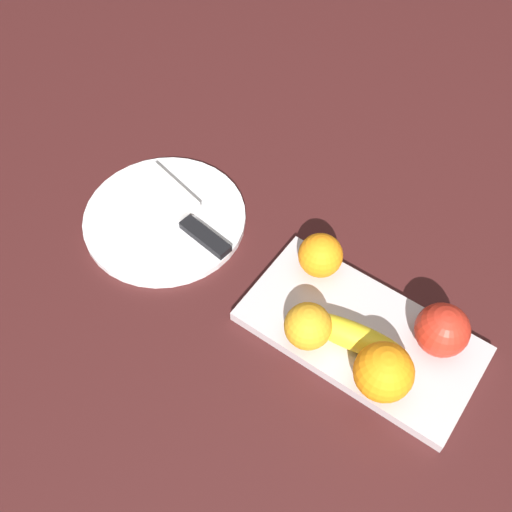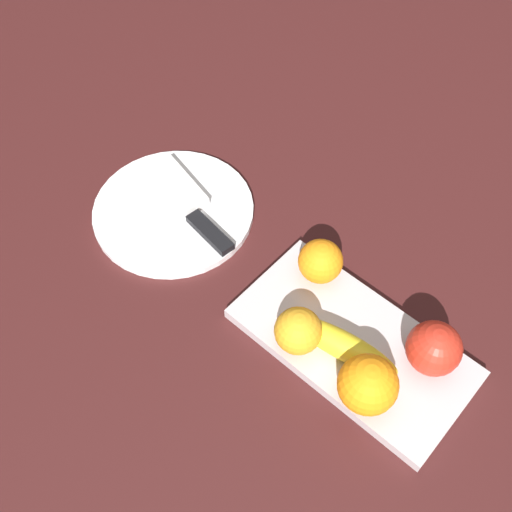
{
  "view_description": "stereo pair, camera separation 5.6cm",
  "coord_description": "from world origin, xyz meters",
  "px_view_note": "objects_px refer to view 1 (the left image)",
  "views": [
    {
      "loc": [
        -0.09,
        0.4,
        0.75
      ],
      "look_at": [
        0.2,
        -0.01,
        0.05
      ],
      "focal_mm": 43.05,
      "sensor_mm": 36.0,
      "label": 1
    },
    {
      "loc": [
        -0.13,
        0.36,
        0.75
      ],
      "look_at": [
        0.2,
        -0.01,
        0.05
      ],
      "focal_mm": 43.05,
      "sensor_mm": 36.0,
      "label": 2
    }
  ],
  "objects_px": {
    "apple": "(442,330)",
    "dinner_plate": "(165,218)",
    "banana": "(353,336)",
    "folded_napkin": "(148,203)",
    "orange_near_apple": "(384,372)",
    "knife": "(198,232)",
    "orange_near_banana": "(320,255)",
    "fruit_tray": "(360,333)",
    "orange_center": "(308,326)"
  },
  "relations": [
    {
      "from": "dinner_plate",
      "to": "banana",
      "type": "bearing_deg",
      "value": 176.03
    },
    {
      "from": "orange_center",
      "to": "folded_napkin",
      "type": "height_order",
      "value": "orange_center"
    },
    {
      "from": "banana",
      "to": "folded_napkin",
      "type": "distance_m",
      "value": 0.38
    },
    {
      "from": "knife",
      "to": "orange_near_apple",
      "type": "bearing_deg",
      "value": 177.7
    },
    {
      "from": "orange_near_banana",
      "to": "dinner_plate",
      "type": "distance_m",
      "value": 0.26
    },
    {
      "from": "banana",
      "to": "folded_napkin",
      "type": "height_order",
      "value": "banana"
    },
    {
      "from": "apple",
      "to": "orange_center",
      "type": "xyz_separation_m",
      "value": [
        0.14,
        0.09,
        -0.0
      ]
    },
    {
      "from": "banana",
      "to": "knife",
      "type": "distance_m",
      "value": 0.29
    },
    {
      "from": "orange_near_apple",
      "to": "knife",
      "type": "distance_m",
      "value": 0.35
    },
    {
      "from": "orange_center",
      "to": "folded_napkin",
      "type": "relative_size",
      "value": 0.54
    },
    {
      "from": "orange_near_banana",
      "to": "orange_near_apple",
      "type": "bearing_deg",
      "value": 145.73
    },
    {
      "from": "folded_napkin",
      "to": "knife",
      "type": "bearing_deg",
      "value": -177.99
    },
    {
      "from": "orange_near_banana",
      "to": "dinner_plate",
      "type": "bearing_deg",
      "value": 11.95
    },
    {
      "from": "apple",
      "to": "orange_near_banana",
      "type": "height_order",
      "value": "apple"
    },
    {
      "from": "banana",
      "to": "knife",
      "type": "relative_size",
      "value": 0.85
    },
    {
      "from": "banana",
      "to": "apple",
      "type": "bearing_deg",
      "value": 25.37
    },
    {
      "from": "apple",
      "to": "folded_napkin",
      "type": "distance_m",
      "value": 0.48
    },
    {
      "from": "orange_near_apple",
      "to": "orange_near_banana",
      "type": "distance_m",
      "value": 0.19
    },
    {
      "from": "apple",
      "to": "orange_near_apple",
      "type": "distance_m",
      "value": 0.1
    },
    {
      "from": "fruit_tray",
      "to": "orange_near_apple",
      "type": "height_order",
      "value": "orange_near_apple"
    },
    {
      "from": "knife",
      "to": "dinner_plate",
      "type": "bearing_deg",
      "value": 10.43
    },
    {
      "from": "orange_near_apple",
      "to": "orange_center",
      "type": "distance_m",
      "value": 0.11
    },
    {
      "from": "banana",
      "to": "knife",
      "type": "height_order",
      "value": "banana"
    },
    {
      "from": "folded_napkin",
      "to": "knife",
      "type": "distance_m",
      "value": 0.1
    },
    {
      "from": "orange_near_banana",
      "to": "orange_center",
      "type": "xyz_separation_m",
      "value": [
        -0.05,
        0.11,
        -0.0
      ]
    },
    {
      "from": "orange_near_apple",
      "to": "folded_napkin",
      "type": "height_order",
      "value": "orange_near_apple"
    },
    {
      "from": "apple",
      "to": "dinner_plate",
      "type": "height_order",
      "value": "apple"
    },
    {
      "from": "fruit_tray",
      "to": "banana",
      "type": "bearing_deg",
      "value": 86.88
    },
    {
      "from": "dinner_plate",
      "to": "orange_center",
      "type": "bearing_deg",
      "value": 169.91
    },
    {
      "from": "orange_near_apple",
      "to": "orange_center",
      "type": "relative_size",
      "value": 1.2
    },
    {
      "from": "orange_near_banana",
      "to": "dinner_plate",
      "type": "relative_size",
      "value": 0.25
    },
    {
      "from": "apple",
      "to": "folded_napkin",
      "type": "bearing_deg",
      "value": 4.99
    },
    {
      "from": "banana",
      "to": "orange_near_apple",
      "type": "bearing_deg",
      "value": -38.18
    },
    {
      "from": "apple",
      "to": "dinner_plate",
      "type": "relative_size",
      "value": 0.28
    },
    {
      "from": "apple",
      "to": "dinner_plate",
      "type": "distance_m",
      "value": 0.45
    },
    {
      "from": "orange_near_banana",
      "to": "knife",
      "type": "height_order",
      "value": "orange_near_banana"
    },
    {
      "from": "orange_near_apple",
      "to": "dinner_plate",
      "type": "distance_m",
      "value": 0.42
    },
    {
      "from": "knife",
      "to": "apple",
      "type": "bearing_deg",
      "value": -166.82
    },
    {
      "from": "orange_near_apple",
      "to": "dinner_plate",
      "type": "height_order",
      "value": "orange_near_apple"
    },
    {
      "from": "folded_napkin",
      "to": "knife",
      "type": "relative_size",
      "value": 0.65
    },
    {
      "from": "orange_near_apple",
      "to": "orange_near_banana",
      "type": "xyz_separation_m",
      "value": [
        0.16,
        -0.11,
        -0.01
      ]
    },
    {
      "from": "banana",
      "to": "dinner_plate",
      "type": "distance_m",
      "value": 0.35
    },
    {
      "from": "fruit_tray",
      "to": "dinner_plate",
      "type": "distance_m",
      "value": 0.35
    },
    {
      "from": "fruit_tray",
      "to": "orange_near_apple",
      "type": "relative_size",
      "value": 4.24
    },
    {
      "from": "apple",
      "to": "orange_center",
      "type": "bearing_deg",
      "value": 32.99
    },
    {
      "from": "orange_near_banana",
      "to": "folded_napkin",
      "type": "bearing_deg",
      "value": 10.64
    },
    {
      "from": "fruit_tray",
      "to": "orange_near_banana",
      "type": "distance_m",
      "value": 0.12
    },
    {
      "from": "banana",
      "to": "orange_near_apple",
      "type": "relative_size",
      "value": 2.04
    },
    {
      "from": "fruit_tray",
      "to": "orange_near_apple",
      "type": "bearing_deg",
      "value": 136.02
    },
    {
      "from": "dinner_plate",
      "to": "folded_napkin",
      "type": "distance_m",
      "value": 0.03
    }
  ]
}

